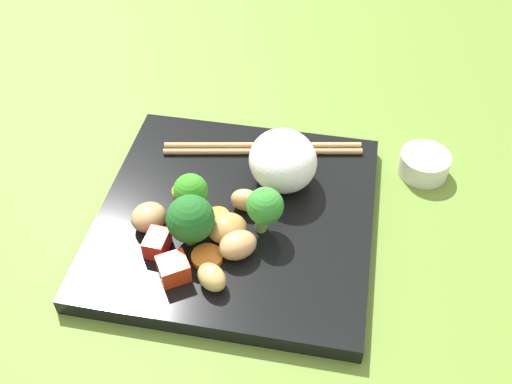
% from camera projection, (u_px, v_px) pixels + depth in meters
% --- Properties ---
extents(ground_plane, '(1.10, 1.10, 0.02)m').
position_uv_depth(ground_plane, '(237.00, 230.00, 0.62)').
color(ground_plane, olive).
extents(square_plate, '(0.27, 0.27, 0.02)m').
position_uv_depth(square_plate, '(236.00, 218.00, 0.61)').
color(square_plate, black).
rests_on(square_plate, ground_plane).
extents(rice_mound, '(0.09, 0.10, 0.06)m').
position_uv_depth(rice_mound, '(283.00, 160.00, 0.61)').
color(rice_mound, white).
rests_on(rice_mound, square_plate).
extents(broccoli_floret_0, '(0.04, 0.04, 0.05)m').
position_uv_depth(broccoli_floret_0, '(190.00, 219.00, 0.55)').
color(broccoli_floret_0, '#629941').
rests_on(broccoli_floret_0, square_plate).
extents(broccoli_floret_1, '(0.04, 0.04, 0.05)m').
position_uv_depth(broccoli_floret_1, '(265.00, 207.00, 0.56)').
color(broccoli_floret_1, '#80B251').
rests_on(broccoli_floret_1, square_plate).
extents(broccoli_floret_2, '(0.03, 0.03, 0.05)m').
position_uv_depth(broccoli_floret_2, '(191.00, 192.00, 0.57)').
color(broccoli_floret_2, '#65A050').
rests_on(broccoli_floret_2, square_plate).
extents(carrot_slice_0, '(0.04, 0.04, 0.00)m').
position_uv_depth(carrot_slice_0, '(186.00, 192.00, 0.62)').
color(carrot_slice_0, orange).
rests_on(carrot_slice_0, square_plate).
extents(carrot_slice_1, '(0.03, 0.03, 0.01)m').
position_uv_depth(carrot_slice_1, '(218.00, 217.00, 0.59)').
color(carrot_slice_1, orange).
rests_on(carrot_slice_1, square_plate).
extents(carrot_slice_2, '(0.04, 0.04, 0.01)m').
position_uv_depth(carrot_slice_2, '(207.00, 257.00, 0.56)').
color(carrot_slice_2, orange).
rests_on(carrot_slice_2, square_plate).
extents(pepper_chunk_0, '(0.04, 0.03, 0.02)m').
position_uv_depth(pepper_chunk_0, '(173.00, 269.00, 0.54)').
color(pepper_chunk_0, red).
rests_on(pepper_chunk_0, square_plate).
extents(pepper_chunk_1, '(0.02, 0.03, 0.02)m').
position_uv_depth(pepper_chunk_1, '(157.00, 243.00, 0.56)').
color(pepper_chunk_1, red).
rests_on(pepper_chunk_1, square_plate).
extents(chicken_piece_0, '(0.05, 0.05, 0.02)m').
position_uv_depth(chicken_piece_0, '(238.00, 245.00, 0.55)').
color(chicken_piece_0, tan).
rests_on(chicken_piece_0, square_plate).
extents(chicken_piece_1, '(0.05, 0.05, 0.03)m').
position_uv_depth(chicken_piece_1, '(149.00, 217.00, 0.58)').
color(chicken_piece_1, tan).
rests_on(chicken_piece_1, square_plate).
extents(chicken_piece_2, '(0.04, 0.04, 0.02)m').
position_uv_depth(chicken_piece_2, '(212.00, 277.00, 0.53)').
color(chicken_piece_2, tan).
rests_on(chicken_piece_2, square_plate).
extents(chicken_piece_3, '(0.05, 0.05, 0.03)m').
position_uv_depth(chicken_piece_3, '(225.00, 228.00, 0.57)').
color(chicken_piece_3, '#B28A48').
rests_on(chicken_piece_3, square_plate).
extents(chicken_piece_4, '(0.03, 0.02, 0.02)m').
position_uv_depth(chicken_piece_4, '(246.00, 200.00, 0.59)').
color(chicken_piece_4, tan).
rests_on(chicken_piece_4, square_plate).
extents(chopstick_pair, '(0.21, 0.06, 0.01)m').
position_uv_depth(chopstick_pair, '(263.00, 148.00, 0.66)').
color(chopstick_pair, tan).
rests_on(chopstick_pair, square_plate).
extents(sauce_cup, '(0.05, 0.05, 0.02)m').
position_uv_depth(sauce_cup, '(424.00, 164.00, 0.66)').
color(sauce_cup, white).
rests_on(sauce_cup, ground_plane).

